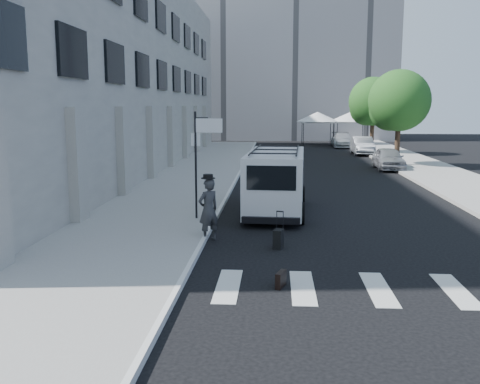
# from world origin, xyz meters

# --- Properties ---
(ground) EXTENTS (120.00, 120.00, 0.00)m
(ground) POSITION_xyz_m (0.00, 0.00, 0.00)
(ground) COLOR black
(ground) RESTS_ON ground
(sidewalk_left) EXTENTS (4.50, 48.00, 0.15)m
(sidewalk_left) POSITION_xyz_m (-4.25, 16.00, 0.07)
(sidewalk_left) COLOR gray
(sidewalk_left) RESTS_ON ground
(sidewalk_right) EXTENTS (4.00, 56.00, 0.15)m
(sidewalk_right) POSITION_xyz_m (9.00, 20.00, 0.07)
(sidewalk_right) COLOR gray
(sidewalk_right) RESTS_ON ground
(building_left) EXTENTS (10.00, 44.00, 12.00)m
(building_left) POSITION_xyz_m (-11.50, 18.00, 6.00)
(building_left) COLOR gray
(building_left) RESTS_ON ground
(building_far) EXTENTS (22.00, 12.00, 25.00)m
(building_far) POSITION_xyz_m (2.00, 50.00, 12.50)
(building_far) COLOR slate
(building_far) RESTS_ON ground
(sign_pole) EXTENTS (1.03, 0.07, 3.50)m
(sign_pole) POSITION_xyz_m (-2.36, 3.20, 2.65)
(sign_pole) COLOR black
(sign_pole) RESTS_ON sidewalk_left
(tree_near) EXTENTS (3.80, 3.83, 6.03)m
(tree_near) POSITION_xyz_m (7.50, 20.15, 3.97)
(tree_near) COLOR black
(tree_near) RESTS_ON ground
(tree_far) EXTENTS (3.80, 3.83, 6.03)m
(tree_far) POSITION_xyz_m (7.50, 29.15, 3.97)
(tree_far) COLOR black
(tree_far) RESTS_ON ground
(tent_left) EXTENTS (4.00, 4.00, 3.20)m
(tent_left) POSITION_xyz_m (4.00, 38.00, 2.71)
(tent_left) COLOR black
(tent_left) RESTS_ON ground
(tent_right) EXTENTS (4.00, 4.00, 3.20)m
(tent_right) POSITION_xyz_m (7.20, 38.50, 2.71)
(tent_right) COLOR black
(tent_right) RESTS_ON ground
(businessman) EXTENTS (0.78, 0.76, 1.81)m
(businessman) POSITION_xyz_m (-1.90, 0.83, 0.90)
(businessman) COLOR #303133
(businessman) RESTS_ON ground
(briefcase) EXTENTS (0.25, 0.46, 0.34)m
(briefcase) POSITION_xyz_m (0.13, -3.00, 0.17)
(briefcase) COLOR black
(briefcase) RESTS_ON ground
(suitcase) EXTENTS (0.31, 0.41, 1.01)m
(suitcase) POSITION_xyz_m (0.09, 0.13, 0.27)
(suitcase) COLOR black
(suitcase) RESTS_ON ground
(cargo_van) EXTENTS (2.32, 5.95, 2.21)m
(cargo_van) POSITION_xyz_m (0.02, 5.12, 1.15)
(cargo_van) COLOR silver
(cargo_van) RESTS_ON ground
(parked_car_a) EXTENTS (1.66, 3.96, 1.34)m
(parked_car_a) POSITION_xyz_m (6.80, 18.57, 0.67)
(parked_car_a) COLOR gray
(parked_car_a) RESTS_ON ground
(parked_car_b) EXTENTS (1.55, 4.26, 1.40)m
(parked_car_b) POSITION_xyz_m (6.80, 28.43, 0.70)
(parked_car_b) COLOR slate
(parked_car_b) RESTS_ON ground
(parked_car_c) EXTENTS (1.90, 4.59, 1.33)m
(parked_car_c) POSITION_xyz_m (6.16, 35.74, 0.66)
(parked_car_c) COLOR #AFB3B7
(parked_car_c) RESTS_ON ground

